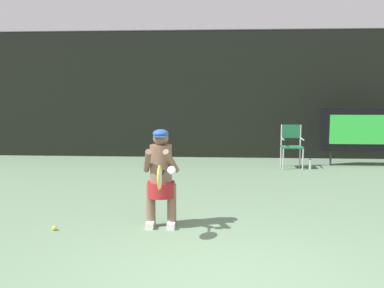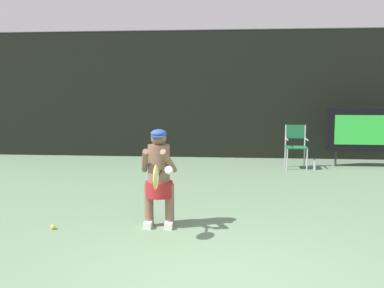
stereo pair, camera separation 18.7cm
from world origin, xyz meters
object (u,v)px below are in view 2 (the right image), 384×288
scoreboard (370,130)px  umpire_chair (296,144)px  water_bottle (314,165)px  tennis_ball_loose (53,227)px  tennis_player (159,175)px  tennis_racket (156,177)px

scoreboard → umpire_chair: 1.96m
scoreboard → water_bottle: 1.78m
scoreboard → water_bottle: size_ratio=8.30×
water_bottle → tennis_ball_loose: water_bottle is taller
umpire_chair → tennis_player: 5.63m
umpire_chair → tennis_player: tennis_player is taller
scoreboard → tennis_ball_loose: (-6.00, -5.63, -0.91)m
umpire_chair → tennis_ball_loose: umpire_chair is taller
tennis_racket → tennis_ball_loose: bearing=164.3°
tennis_racket → tennis_ball_loose: tennis_racket is taller
tennis_racket → scoreboard: bearing=49.3°
umpire_chair → tennis_player: bearing=-117.9°
water_bottle → tennis_player: 5.71m
umpire_chair → tennis_racket: size_ratio=1.79×
umpire_chair → water_bottle: bearing=-24.2°
tennis_racket → tennis_ball_loose: (-1.54, 0.32, -0.81)m
scoreboard → umpire_chair: (-1.90, -0.39, -0.33)m
water_bottle → tennis_racket: bearing=-119.2°
scoreboard → tennis_racket: bearing=-126.9°
tennis_player → tennis_ball_loose: 1.66m
umpire_chair → water_bottle: 0.69m
water_bottle → tennis_racket: tennis_racket is taller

